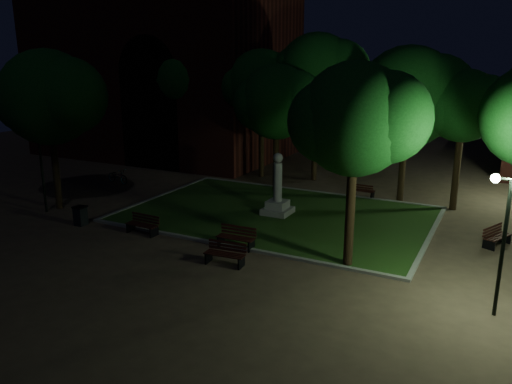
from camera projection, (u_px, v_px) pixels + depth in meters
ground at (260, 226)px, 24.21m from camera, size 80.00×80.00×0.00m
lawn at (277, 214)px, 25.92m from camera, size 15.00×10.00×0.08m
lawn_kerb at (277, 214)px, 25.92m from camera, size 15.40×10.40×0.12m
monument at (278, 197)px, 25.68m from camera, size 1.40×1.40×3.20m
building_main at (164, 65)px, 41.14m from camera, size 20.00×12.00×15.00m
tree_west at (50, 98)px, 25.56m from camera, size 6.03×4.92×8.40m
tree_north_wl at (263, 85)px, 32.83m from camera, size 5.79×4.73×8.54m
tree_north_er at (410, 97)px, 26.95m from camera, size 6.73×5.49×8.62m
tree_ne at (465, 106)px, 25.44m from camera, size 4.59×3.75×7.41m
tree_se at (357, 120)px, 18.05m from camera, size 5.16×4.21×7.84m
tree_nw at (192, 78)px, 35.92m from camera, size 6.29×5.14×9.07m
tree_far_north at (319, 74)px, 31.63m from camera, size 6.38×5.21×9.52m
tree_extra at (278, 102)px, 29.01m from camera, size 5.37×4.39×7.62m
lamppost_sw at (41, 159)px, 25.75m from camera, size 1.18×0.28×4.03m
lamppost_se at (507, 220)px, 15.00m from camera, size 1.18×0.28×4.55m
lamppost_nw at (193, 129)px, 36.79m from camera, size 1.18×0.28×3.97m
bench_near_left at (237, 238)px, 21.37m from camera, size 1.70×0.65×0.92m
bench_near_right at (225, 254)px, 19.60m from camera, size 1.67×0.70×0.90m
bench_west_near at (143, 225)px, 23.08m from camera, size 1.63×0.63×0.89m
bench_right_side at (496, 237)px, 21.59m from camera, size 1.16×1.65×0.86m
bench_far_side at (361, 191)px, 29.09m from camera, size 1.57×0.63×0.85m
trash_bin at (80, 216)px, 24.26m from camera, size 0.57×0.57×0.95m
bicycle at (118, 176)px, 32.47m from camera, size 1.86×0.85×0.94m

